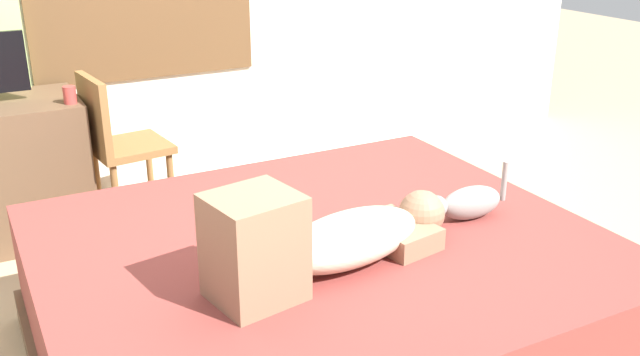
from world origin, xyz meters
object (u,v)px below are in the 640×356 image
bed (321,303)px  person_lying (327,239)px  cup (70,95)px  cat (467,203)px  chair_by_desk (116,141)px

bed → person_lying: person_lying is taller
bed → person_lying: 0.45m
person_lying → cup: (-0.50, 1.78, 0.13)m
bed → cat: 0.68m
cat → bed: bearing=169.5°
cat → chair_by_desk: 1.94m
person_lying → chair_by_desk: bearing=99.4°
bed → cup: cup is taller
cat → cup: bearing=124.9°
person_lying → chair_by_desk: person_lying is taller
bed → chair_by_desk: (-0.39, 1.58, 0.24)m
bed → cup: 1.75m
person_lying → cup: size_ratio=10.80×
cat → cup: 2.04m
bed → person_lying: size_ratio=2.15×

